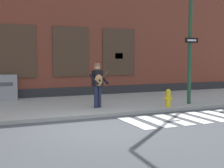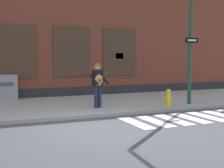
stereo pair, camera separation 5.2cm
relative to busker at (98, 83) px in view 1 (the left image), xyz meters
name	(u,v)px [view 1 (the left image)]	position (x,y,z in m)	size (l,w,h in m)	color
ground_plane	(94,130)	(-1.20, -2.89, -1.08)	(160.00, 160.00, 0.00)	#424449
sidewalk	(58,106)	(-1.20, 1.39, -1.02)	(28.00, 5.32, 0.12)	#9E9E99
building_backdrop	(37,28)	(-1.20, 6.04, 2.50)	(28.00, 4.06, 7.18)	brown
crosswalk	(198,117)	(2.67, -2.57, -1.08)	(5.20, 1.90, 0.01)	silver
busker	(98,83)	(0.00, 0.00, 0.00)	(0.78, 0.66, 1.69)	#1E233D
traffic_light	(205,5)	(3.76, -1.48, 2.89)	(0.63, 2.77, 5.64)	#1E472D
utility_box	(6,88)	(-3.03, 3.60, -0.39)	(0.92, 0.65, 1.14)	gray
fire_hydrant	(168,98)	(2.55, -0.92, -0.61)	(0.38, 0.20, 0.70)	gold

